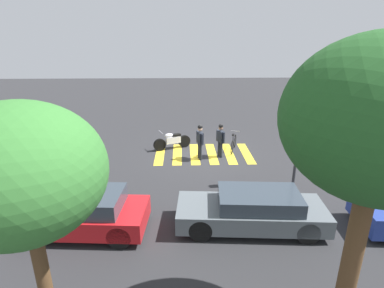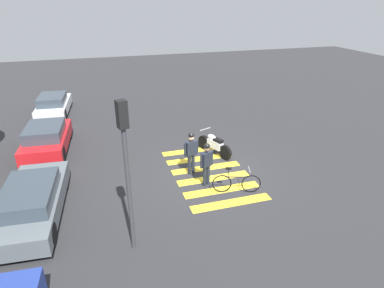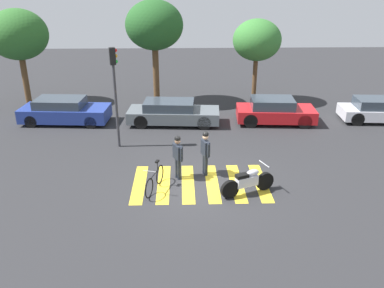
# 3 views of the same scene
# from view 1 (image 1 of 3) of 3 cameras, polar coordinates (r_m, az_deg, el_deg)

# --- Properties ---
(ground_plane) EXTENTS (60.00, 60.00, 0.00)m
(ground_plane) POSITION_cam_1_polar(r_m,az_deg,el_deg) (15.94, 2.11, -1.83)
(ground_plane) COLOR #2B2B2D
(police_motorcycle) EXTENTS (1.99, 1.00, 1.05)m
(police_motorcycle) POSITION_cam_1_polar(r_m,az_deg,el_deg) (16.50, -3.69, 0.63)
(police_motorcycle) COLOR black
(police_motorcycle) RESTS_ON ground_plane
(leaning_bicycle) EXTENTS (0.64, 1.72, 1.02)m
(leaning_bicycle) POSITION_cam_1_polar(r_m,az_deg,el_deg) (16.40, 7.75, 0.09)
(leaning_bicycle) COLOR black
(leaning_bicycle) RESTS_ON ground_plane
(officer_on_foot) EXTENTS (0.39, 0.60, 1.74)m
(officer_on_foot) POSITION_cam_1_polar(r_m,az_deg,el_deg) (15.27, 5.33, 1.10)
(officer_on_foot) COLOR #1E232D
(officer_on_foot) RESTS_ON ground_plane
(officer_by_motorcycle) EXTENTS (0.34, 0.65, 1.79)m
(officer_by_motorcycle) POSITION_cam_1_polar(r_m,az_deg,el_deg) (14.89, 1.49, 0.85)
(officer_by_motorcycle) COLOR #1E232D
(officer_by_motorcycle) RESTS_ON ground_plane
(crosswalk_stripes) EXTENTS (4.95, 2.95, 0.01)m
(crosswalk_stripes) POSITION_cam_1_polar(r_m,az_deg,el_deg) (15.94, 2.11, -1.82)
(crosswalk_stripes) COLOR yellow
(crosswalk_stripes) RESTS_ON ground_plane
(car_grey_coupe) EXTENTS (4.77, 2.05, 1.24)m
(car_grey_coupe) POSITION_cam_1_polar(r_m,az_deg,el_deg) (10.07, 11.24, -12.00)
(car_grey_coupe) COLOR black
(car_grey_coupe) RESTS_ON ground_plane
(car_red_convertible) EXTENTS (4.10, 2.05, 1.32)m
(car_red_convertible) POSITION_cam_1_polar(r_m,az_deg,el_deg) (10.26, -19.59, -11.98)
(car_red_convertible) COLOR black
(car_red_convertible) RESTS_ON ground_plane
(traffic_light_pole) EXTENTS (0.35, 0.30, 4.40)m
(traffic_light_pole) POSITION_cam_1_polar(r_m,az_deg,el_deg) (12.44, 19.67, 5.07)
(traffic_light_pole) COLOR #38383D
(traffic_light_pole) RESTS_ON ground_plane
(street_tree_mid) EXTENTS (3.25, 3.25, 5.94)m
(street_tree_mid) POSITION_cam_1_polar(r_m,az_deg,el_deg) (5.79, 31.84, 3.57)
(street_tree_mid) COLOR brown
(street_tree_mid) RESTS_ON ground_plane
(street_tree_far) EXTENTS (2.77, 2.77, 4.89)m
(street_tree_far) POSITION_cam_1_polar(r_m,az_deg,el_deg) (5.74, -29.13, -4.84)
(street_tree_far) COLOR brown
(street_tree_far) RESTS_ON ground_plane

